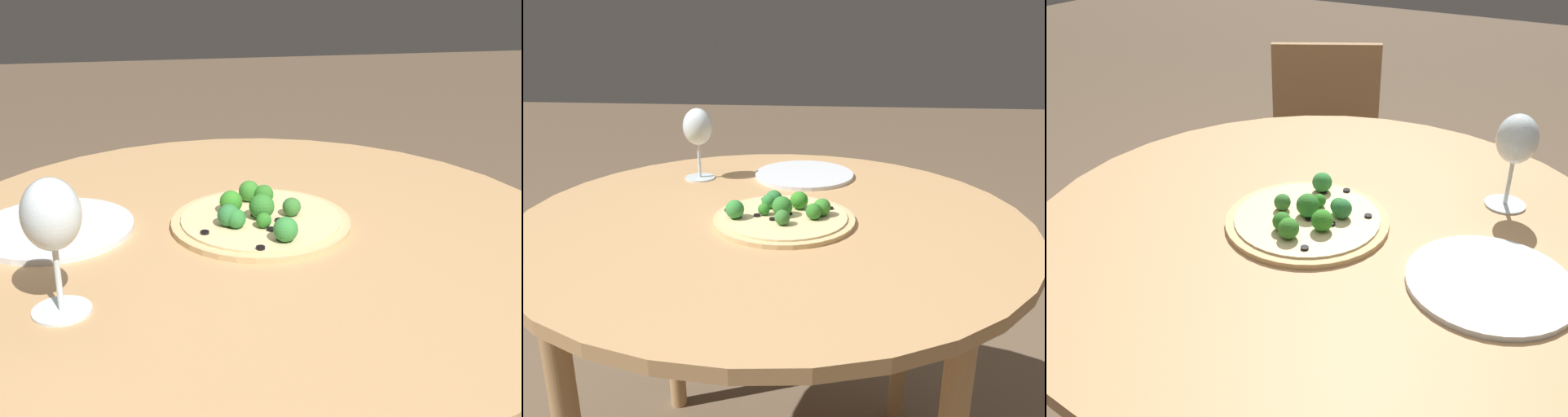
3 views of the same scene
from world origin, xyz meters
The scene contains 4 objects.
dining_table centered at (0.00, 0.00, 0.69)m, with size 1.10×1.10×0.78m.
pizza centered at (0.03, -0.02, 0.79)m, with size 0.30×0.30×0.06m.
wine_glass centered at (-0.22, 0.28, 0.91)m, with size 0.08×0.08×0.19m.
plate_near centered at (0.05, 0.31, 0.78)m, with size 0.26×0.26×0.01m.
Camera 1 is at (-1.08, 0.14, 1.26)m, focal length 50.00 mm.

